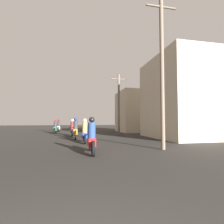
# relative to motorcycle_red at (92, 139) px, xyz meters

# --- Properties ---
(motorcycle_red) EXTENTS (0.60, 2.00, 1.55)m
(motorcycle_red) POSITION_rel_motorcycle_red_xyz_m (0.00, 0.00, 0.00)
(motorcycle_red) COLOR black
(motorcycle_red) RESTS_ON ground_plane
(motorcycle_blue) EXTENTS (0.60, 1.97, 1.52)m
(motorcycle_blue) POSITION_rel_motorcycle_red_xyz_m (-0.09, 3.75, -0.01)
(motorcycle_blue) COLOR black
(motorcycle_blue) RESTS_ON ground_plane
(motorcycle_orange) EXTENTS (0.60, 1.96, 1.65)m
(motorcycle_orange) POSITION_rel_motorcycle_red_xyz_m (-0.65, 6.40, 0.03)
(motorcycle_orange) COLOR black
(motorcycle_orange) RESTS_ON ground_plane
(motorcycle_black) EXTENTS (0.60, 1.97, 1.55)m
(motorcycle_black) POSITION_rel_motorcycle_red_xyz_m (-0.94, 8.90, 0.01)
(motorcycle_black) COLOR black
(motorcycle_black) RESTS_ON ground_plane
(motorcycle_green) EXTENTS (0.60, 1.97, 1.56)m
(motorcycle_green) POSITION_rel_motorcycle_red_xyz_m (-2.81, 12.61, 0.01)
(motorcycle_green) COLOR black
(motorcycle_green) RESTS_ON ground_plane
(motorcycle_white) EXTENTS (0.60, 2.04, 1.66)m
(motorcycle_white) POSITION_rel_motorcycle_red_xyz_m (-2.72, 15.76, 0.03)
(motorcycle_white) COLOR black
(motorcycle_white) RESTS_ON ground_plane
(building_right_near) EXTENTS (4.21, 6.40, 6.55)m
(building_right_near) POSITION_rel_motorcycle_red_xyz_m (7.61, 5.35, 2.65)
(building_right_near) COLOR beige
(building_right_near) RESTS_ON ground_plane
(building_right_far) EXTENTS (4.57, 5.32, 5.16)m
(building_right_far) POSITION_rel_motorcycle_red_xyz_m (7.13, 13.99, 1.96)
(building_right_far) COLOR beige
(building_right_far) RESTS_ON ground_plane
(utility_pole_near) EXTENTS (1.60, 0.20, 7.60)m
(utility_pole_near) POSITION_rel_motorcycle_red_xyz_m (3.47, 0.28, 3.35)
(utility_pole_near) COLOR #6B5B4C
(utility_pole_near) RESTS_ON ground_plane
(utility_pole_far) EXTENTS (1.60, 0.20, 6.26)m
(utility_pole_far) POSITION_rel_motorcycle_red_xyz_m (3.74, 10.04, 2.67)
(utility_pole_far) COLOR #6B5B4C
(utility_pole_far) RESTS_ON ground_plane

